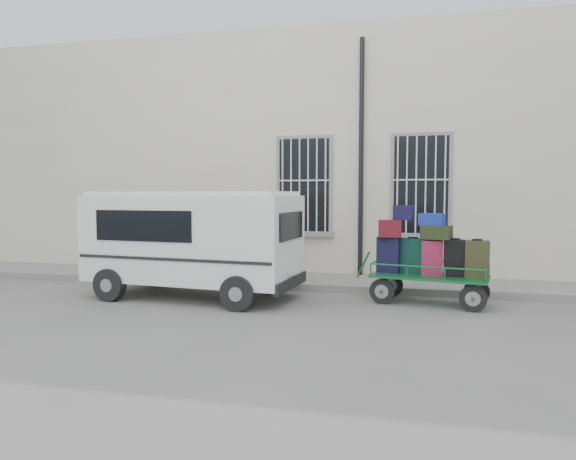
# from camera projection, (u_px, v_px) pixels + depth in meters

# --- Properties ---
(ground) EXTENTS (80.00, 80.00, 0.00)m
(ground) POSITION_uv_depth(u_px,v_px,m) (293.00, 305.00, 9.41)
(ground) COLOR #62625E
(ground) RESTS_ON ground
(building) EXTENTS (24.00, 5.15, 6.00)m
(building) POSITION_uv_depth(u_px,v_px,m) (336.00, 160.00, 14.55)
(building) COLOR beige
(building) RESTS_ON ground
(sidewalk) EXTENTS (24.00, 1.70, 0.15)m
(sidewalk) POSITION_uv_depth(u_px,v_px,m) (315.00, 281.00, 11.55)
(sidewalk) COLOR gray
(sidewalk) RESTS_ON ground
(luggage_cart) EXTENTS (2.49, 1.34, 1.83)m
(luggage_cart) POSITION_uv_depth(u_px,v_px,m) (428.00, 258.00, 9.50)
(luggage_cart) COLOR black
(luggage_cart) RESTS_ON ground
(van) EXTENTS (4.30, 2.20, 2.09)m
(van) POSITION_uv_depth(u_px,v_px,m) (193.00, 237.00, 10.08)
(van) COLOR white
(van) RESTS_ON ground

